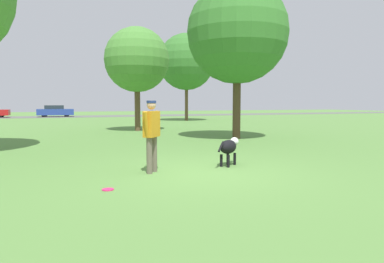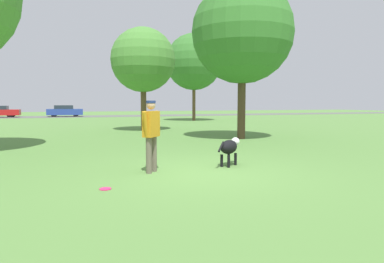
# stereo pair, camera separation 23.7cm
# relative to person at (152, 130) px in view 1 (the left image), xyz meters

# --- Properties ---
(ground_plane) EXTENTS (120.00, 120.00, 0.00)m
(ground_plane) POSITION_rel_person_xyz_m (1.07, -0.42, -0.97)
(ground_plane) COLOR #56843D
(far_road_strip) EXTENTS (120.00, 6.00, 0.01)m
(far_road_strip) POSITION_rel_person_xyz_m (1.07, 35.07, -0.96)
(far_road_strip) COLOR #5B5B59
(far_road_strip) RESTS_ON ground_plane
(person) EXTENTS (0.53, 0.60, 1.63)m
(person) POSITION_rel_person_xyz_m (0.00, 0.00, 0.00)
(person) COLOR #665B4C
(person) RESTS_ON ground_plane
(dog) EXTENTS (0.93, 0.79, 0.68)m
(dog) POSITION_rel_person_xyz_m (2.04, 0.16, -0.50)
(dog) COLOR black
(dog) RESTS_ON ground_plane
(frisbee) EXTENTS (0.22, 0.22, 0.02)m
(frisbee) POSITION_rel_person_xyz_m (-1.15, -1.22, -0.96)
(frisbee) COLOR #E52366
(frisbee) RESTS_ON ground_plane
(tree_far_right) EXTENTS (5.01, 5.01, 7.74)m
(tree_far_right) POSITION_rel_person_xyz_m (8.90, 21.40, 4.26)
(tree_far_right) COLOR brown
(tree_far_right) RESTS_ON ground_plane
(tree_near_right) EXTENTS (4.39, 4.39, 6.81)m
(tree_near_right) POSITION_rel_person_xyz_m (5.43, 5.90, 3.63)
(tree_near_right) COLOR #4C3826
(tree_near_right) RESTS_ON ground_plane
(tree_mid_center) EXTENTS (3.63, 3.63, 5.82)m
(tree_mid_center) POSITION_rel_person_xyz_m (2.31, 11.80, 3.02)
(tree_mid_center) COLOR brown
(tree_mid_center) RESTS_ON ground_plane
(parked_car_blue) EXTENTS (3.99, 1.82, 1.33)m
(parked_car_blue) POSITION_rel_person_xyz_m (-2.12, 35.00, -0.31)
(parked_car_blue) COLOR #284293
(parked_car_blue) RESTS_ON ground_plane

